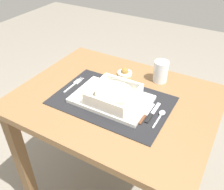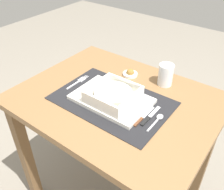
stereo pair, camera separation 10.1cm
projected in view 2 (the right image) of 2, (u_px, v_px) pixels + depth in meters
dining_table at (116, 120)px, 1.12m from camera, size 0.83×0.65×0.74m
placemat at (112, 101)px, 1.03m from camera, size 0.48×0.32×0.00m
serving_plate at (112, 99)px, 1.02m from camera, size 0.31×0.21×0.02m
porridge_bowl at (113, 95)px, 0.99m from camera, size 0.18×0.18×0.05m
fork at (79, 81)px, 1.14m from camera, size 0.02×0.14×0.00m
spoon at (159, 118)px, 0.93m from camera, size 0.02×0.11×0.01m
butter_knife at (149, 117)px, 0.94m from camera, size 0.01×0.13×0.01m
bread_knife at (143, 117)px, 0.94m from camera, size 0.01×0.14×0.01m
drinking_glass at (166, 76)px, 1.11m from camera, size 0.07×0.07×0.10m
condiment_saucer at (130, 73)px, 1.19m from camera, size 0.07×0.07×0.04m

